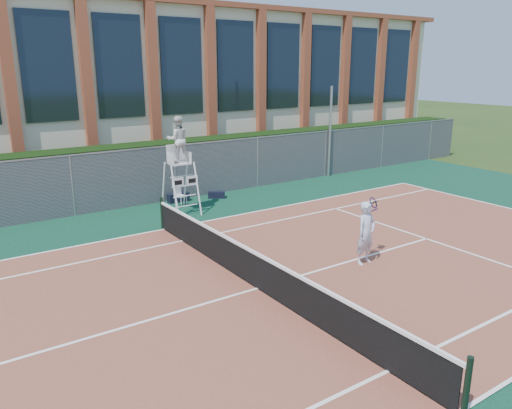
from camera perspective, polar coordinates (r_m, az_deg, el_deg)
ground at (r=12.31m, az=0.19°, el=-9.68°), size 120.00×120.00×0.00m
apron at (r=13.07m, az=-2.31°, el=-8.10°), size 36.00×20.00×0.01m
tennis_court at (r=12.31m, az=0.19°, el=-9.60°), size 23.77×10.97×0.02m
tennis_net at (r=12.09m, az=0.19°, el=-7.38°), size 0.10×11.30×1.10m
fence at (r=19.50m, az=-14.57°, el=2.79°), size 40.00×0.06×2.20m
hedge at (r=20.62m, az=-15.72°, el=3.39°), size 40.00×1.40×2.20m
building at (r=27.88m, az=-21.62°, el=12.26°), size 45.00×10.60×8.22m
steel_pole at (r=24.49m, az=8.44°, el=8.19°), size 0.12×0.12×4.33m
umpire_chair at (r=18.14m, az=-8.91°, el=7.06°), size 1.00×1.54×3.59m
plastic_chair at (r=19.45m, az=-8.77°, el=1.21°), size 0.49×0.49×0.81m
sports_bag_near at (r=20.10m, az=-8.87°, el=0.81°), size 0.84×0.34×0.36m
sports_bag_far at (r=20.51m, az=-4.54°, el=1.13°), size 0.74×0.61×0.27m
tennis_player at (r=13.79m, az=12.47°, el=-3.19°), size 0.99×0.68×1.75m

